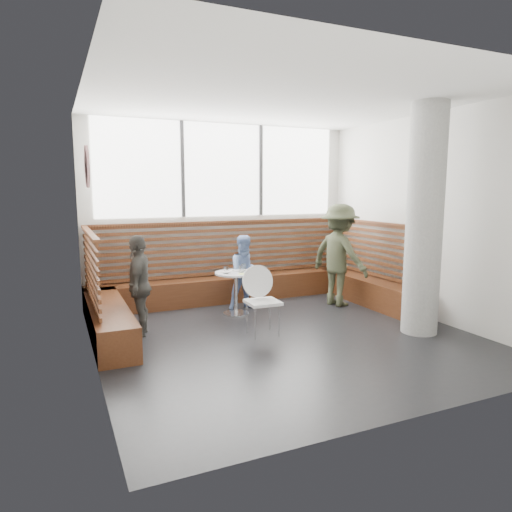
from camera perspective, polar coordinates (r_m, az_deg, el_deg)
name	(u,v)px	position (r m, az deg, el deg)	size (l,w,h in m)	color
room	(286,222)	(6.16, 3.78, 4.31)	(5.00, 5.00, 3.20)	silver
booth	(238,284)	(7.92, -2.28, -3.50)	(5.00, 2.50, 1.44)	#442211
concrete_column	(424,221)	(6.76, 20.31, 4.16)	(0.50, 0.50, 3.20)	gray
wall_art	(87,167)	(5.85, -20.38, 10.44)	(0.50, 0.50, 0.03)	white
cafe_table	(236,284)	(7.45, -2.55, -3.54)	(0.68, 0.68, 0.70)	silver
cafe_chair	(261,294)	(6.43, 0.58, -4.83)	(0.46, 0.45, 0.97)	white
adult_man	(339,255)	(8.11, 10.37, 0.12)	(1.15, 0.66, 1.78)	#3C412B
child_back	(246,272)	(7.75, -1.29, -2.06)	(0.62, 0.48, 1.27)	#6F8BC1
child_left	(139,285)	(6.57, -14.37, -3.56)	(0.83, 0.35, 1.42)	#474540
plate_near	(225,272)	(7.42, -3.85, -1.98)	(0.18, 0.18, 0.01)	white
plate_far	(238,270)	(7.56, -2.27, -1.77)	(0.21, 0.21, 0.01)	white
glass_left	(226,270)	(7.29, -3.76, -1.74)	(0.07, 0.07, 0.12)	white
glass_mid	(241,269)	(7.38, -1.88, -1.64)	(0.07, 0.07, 0.11)	white
glass_right	(244,268)	(7.49, -1.57, -1.46)	(0.08, 0.08, 0.12)	white
menu_card	(245,274)	(7.25, -1.36, -2.24)	(0.21, 0.15, 0.00)	#A5C64C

